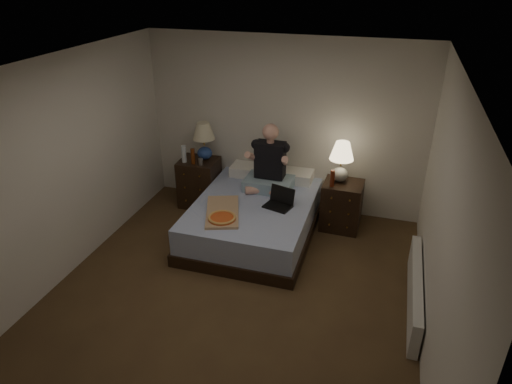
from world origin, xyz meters
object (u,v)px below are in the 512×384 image
(laptop, at_px, (278,199))
(radiator, at_px, (415,290))
(lamp_right, at_px, (341,162))
(soda_can, at_px, (201,162))
(beer_bottle_right, at_px, (332,178))
(person, at_px, (269,158))
(nightstand_left, at_px, (200,182))
(lamp_left, at_px, (204,141))
(bed, at_px, (254,218))
(nightstand_right, at_px, (342,205))
(beer_bottle_left, at_px, (193,156))
(pizza_box, at_px, (222,218))
(water_bottle, at_px, (184,154))

(laptop, distance_m, radiator, 1.97)
(lamp_right, distance_m, soda_can, 1.99)
(beer_bottle_right, height_order, person, person)
(nightstand_left, bearing_deg, person, -11.36)
(radiator, bearing_deg, laptop, 154.52)
(nightstand_left, height_order, radiator, nightstand_left)
(lamp_right, bearing_deg, beer_bottle_right, -111.43)
(nightstand_left, distance_m, beer_bottle_right, 2.06)
(lamp_left, xyz_separation_m, radiator, (3.04, -1.56, -0.80))
(bed, relative_size, soda_can, 20.06)
(lamp_left, bearing_deg, radiator, -27.15)
(nightstand_right, relative_size, soda_can, 6.79)
(radiator, bearing_deg, nightstand_left, 154.53)
(soda_can, xyz_separation_m, beer_bottle_left, (-0.12, 0.02, 0.06))
(nightstand_right, distance_m, lamp_right, 0.63)
(laptop, height_order, pizza_box, laptop)
(soda_can, bearing_deg, nightstand_left, 125.07)
(lamp_right, bearing_deg, nightstand_left, 179.66)
(soda_can, height_order, radiator, soda_can)
(lamp_right, distance_m, person, 0.96)
(nightstand_left, height_order, laptop, laptop)
(lamp_left, bearing_deg, beer_bottle_left, -114.56)
(water_bottle, height_order, beer_bottle_right, water_bottle)
(person, bearing_deg, beer_bottle_right, -1.07)
(soda_can, relative_size, pizza_box, 0.13)
(bed, distance_m, beer_bottle_right, 1.17)
(nightstand_right, relative_size, radiator, 0.42)
(lamp_right, relative_size, beer_bottle_left, 2.43)
(lamp_right, bearing_deg, water_bottle, -177.38)
(lamp_left, height_order, pizza_box, lamp_left)
(bed, bearing_deg, radiator, -23.22)
(nightstand_left, bearing_deg, beer_bottle_right, -8.21)
(nightstand_right, bearing_deg, beer_bottle_right, -134.53)
(beer_bottle_right, bearing_deg, person, 178.31)
(soda_can, relative_size, beer_bottle_left, 0.43)
(nightstand_right, xyz_separation_m, radiator, (0.98, -1.42, -0.14))
(water_bottle, bearing_deg, beer_bottle_left, -7.59)
(water_bottle, xyz_separation_m, soda_can, (0.27, -0.04, -0.07))
(person, xyz_separation_m, laptop, (0.25, -0.48, -0.34))
(nightstand_left, distance_m, person, 1.30)
(nightstand_left, height_order, pizza_box, nightstand_left)
(lamp_left, relative_size, radiator, 0.35)
(bed, relative_size, person, 2.16)
(laptop, xyz_separation_m, radiator, (1.74, -0.83, -0.42))
(bed, height_order, pizza_box, pizza_box)
(nightstand_left, height_order, water_bottle, water_bottle)
(bed, height_order, water_bottle, water_bottle)
(bed, bearing_deg, beer_bottle_left, 156.34)
(water_bottle, distance_m, beer_bottle_left, 0.15)
(soda_can, bearing_deg, laptop, -21.68)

